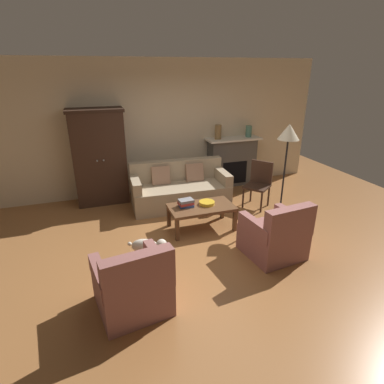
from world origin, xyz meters
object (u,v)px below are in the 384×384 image
coffee_table (201,209)px  armchair_near_left (133,286)px  armchair_near_right (275,237)px  side_chair_wooden (259,181)px  fruit_bowl (207,203)px  armoire (100,157)px  mantel_vase_bronze (218,132)px  mantel_vase_jade (249,131)px  couch (180,190)px  book_stack (186,203)px  dog (148,247)px  fireplace (232,161)px  floor_lamp (288,138)px

coffee_table → armchair_near_left: armchair_near_left is taller
armchair_near_right → side_chair_wooden: (0.69, 1.69, 0.20)m
fruit_bowl → side_chair_wooden: bearing=21.5°
armoire → armchair_near_left: (0.10, -3.34, -0.63)m
armoire → mantel_vase_bronze: bearing=1.3°
mantel_vase_bronze → mantel_vase_jade: (0.76, 0.00, -0.03)m
fruit_bowl → couch: bearing=99.0°
book_stack → dog: 1.15m
fireplace → floor_lamp: floor_lamp is taller
fireplace → coffee_table: bearing=-128.1°
dog → armchair_near_left: bearing=-111.0°
fireplace → armchair_near_right: bearing=-103.6°
book_stack → floor_lamp: 2.02m
armchair_near_right → side_chair_wooden: side_chair_wooden is taller
floor_lamp → armoire: bearing=147.4°
mantel_vase_jade → floor_lamp: 2.01m
floor_lamp → couch: bearing=141.0°
couch → floor_lamp: bearing=-39.0°
armchair_near_left → floor_lamp: floor_lamp is taller
fruit_bowl → fireplace: bearing=53.6°
fireplace → side_chair_wooden: size_ratio=1.40×
fruit_bowl → floor_lamp: bearing=-7.6°
fruit_bowl → mantel_vase_jade: size_ratio=1.06×
couch → coffee_table: size_ratio=1.78×
fruit_bowl → dog: 1.42m
armchair_near_left → armchair_near_right: (2.13, 0.45, 0.00)m
coffee_table → mantel_vase_bronze: 2.30m
side_chair_wooden → armchair_near_left: bearing=-143.0°
armchair_near_left → armchair_near_right: 2.18m
floor_lamp → fireplace: bearing=91.0°
armchair_near_left → book_stack: bearing=54.9°
armchair_near_right → floor_lamp: (0.76, 0.99, 1.20)m
fireplace → mantel_vase_jade: 0.78m
fireplace → armchair_near_right: fireplace is taller
mantel_vase_jade → dog: bearing=-138.9°
armchair_near_left → side_chair_wooden: size_ratio=0.98×
fireplace → dog: 3.60m
fireplace → armchair_near_right: 3.07m
armoire → dog: 2.60m
fireplace → side_chair_wooden: (-0.03, -1.29, -0.06)m
coffee_table → armoire: bearing=130.6°
side_chair_wooden → mantel_vase_bronze: bearing=105.5°
fireplace → couch: bearing=-153.6°
mantel_vase_bronze → book_stack: bearing=-126.8°
armoire → armchair_near_left: armoire is taller
armchair_near_right → book_stack: bearing=129.0°
couch → side_chair_wooden: 1.58m
couch → mantel_vase_jade: (1.88, 0.73, 0.93)m
fireplace → mantel_vase_bronze: 0.80m
book_stack → fruit_bowl: bearing=-4.7°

